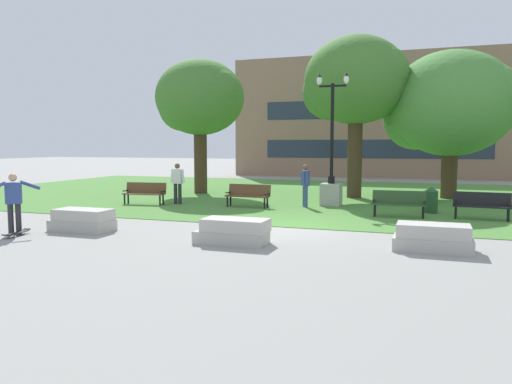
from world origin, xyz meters
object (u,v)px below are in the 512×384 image
skateboard (17,233)px  trash_bin (431,200)px  concrete_block_center (83,220)px  park_bench_far_right (482,204)px  concrete_block_left (233,232)px  concrete_block_right (433,238)px  park_bench_far_left (399,202)px  person_bystander_far_lawn (305,183)px  person_bystander_near_lawn (178,181)px  person_skateboarder (14,200)px  park_bench_near_right (248,194)px  lamp_post_center (331,179)px  park_bench_near_left (145,192)px

skateboard → trash_bin: (10.75, 8.64, 0.42)m
concrete_block_center → park_bench_far_right: bearing=29.1°
concrete_block_left → concrete_block_right: size_ratio=1.02×
concrete_block_center → park_bench_far_left: 10.38m
concrete_block_left → person_bystander_far_lawn: person_bystander_far_lawn is taller
skateboard → park_bench_far_left: 12.10m
concrete_block_right → person_bystander_near_lawn: bearing=148.4°
person_skateboarder → person_bystander_near_lawn: size_ratio=1.00×
person_skateboarder → park_bench_near_right: size_ratio=0.94×
lamp_post_center → trash_bin: (3.91, -1.14, -0.60)m
skateboard → person_bystander_near_lawn: (0.64, 8.07, 0.90)m
skateboard → lamp_post_center: 11.98m
concrete_block_right → lamp_post_center: size_ratio=0.34×
person_skateboarder → concrete_block_right: bearing=8.0°
concrete_block_center → lamp_post_center: 10.21m
park_bench_near_right → trash_bin: size_ratio=1.89×
skateboard → park_bench_near_right: 8.96m
lamp_post_center → trash_bin: size_ratio=5.59×
person_bystander_near_lawn → park_bench_far_left: bearing=-5.3°
concrete_block_right → park_bench_far_left: 5.53m
person_skateboarder → trash_bin: person_skateboarder is taller
lamp_post_center → person_bystander_far_lawn: lamp_post_center is taller
person_skateboarder → park_bench_far_left: person_skateboarder is taller
park_bench_far_left → park_bench_near_left: bearing=178.2°
lamp_post_center → person_bystander_near_lawn: (-6.20, -1.71, -0.12)m
concrete_block_left → lamp_post_center: lamp_post_center is taller
concrete_block_center → skateboard: size_ratio=1.73×
concrete_block_center → park_bench_near_left: bearing=106.0°
park_bench_far_right → skateboard: bearing=-148.5°
person_bystander_near_lawn → person_bystander_far_lawn: bearing=8.0°
park_bench_far_right → trash_bin: (-1.61, 1.07, -0.04)m
park_bench_far_left → person_bystander_far_lawn: bearing=156.7°
park_bench_far_right → trash_bin: trash_bin is taller
person_bystander_near_lawn → lamp_post_center: bearing=15.4°
park_bench_near_left → concrete_block_center: bearing=-74.0°
park_bench_far_left → concrete_block_right: bearing=-78.4°
skateboard → park_bench_near_left: (-0.63, 7.54, 0.45)m
person_skateboarder → person_bystander_far_lawn: size_ratio=1.00×
lamp_post_center → park_bench_near_left: bearing=-163.3°
park_bench_near_right → lamp_post_center: (3.03, 1.68, 0.56)m
park_bench_near_left → concrete_block_right: bearing=-26.6°
skateboard → park_bench_far_right: (12.36, 7.57, 0.45)m
lamp_post_center → person_bystander_near_lawn: size_ratio=3.14×
skateboard → park_bench_far_left: (9.70, 7.22, 0.45)m
person_bystander_far_lawn → concrete_block_left: bearing=-89.7°
park_bench_near_left → park_bench_far_right: 12.99m
person_skateboarder → skateboard: bearing=-39.8°
trash_bin → concrete_block_left: bearing=-121.9°
concrete_block_center → park_bench_far_left: bearing=34.6°
concrete_block_right → park_bench_far_right: park_bench_far_right is taller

